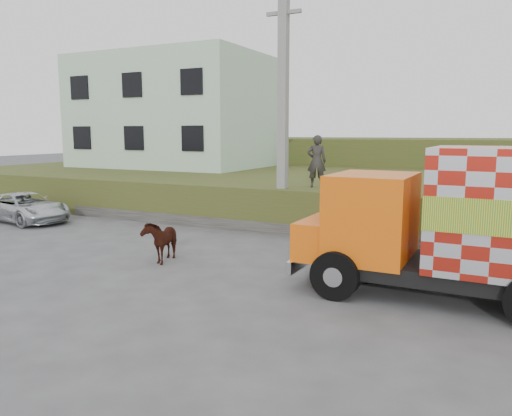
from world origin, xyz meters
The scene contains 10 objects.
ground centered at (0.00, 0.00, 0.00)m, with size 120.00×120.00×0.00m, color #474749.
embankment centered at (0.00, 10.00, 0.75)m, with size 40.00×12.00×1.50m, color #38501A.
embankment_far centered at (0.00, 22.00, 1.50)m, with size 40.00×12.00×3.00m, color #38501A.
retaining_strip centered at (-2.00, 4.20, 0.20)m, with size 16.00×0.50×0.40m, color #595651.
building centered at (-11.00, 13.00, 4.50)m, with size 10.00×8.00×6.00m, color #AFCDB3.
utility_pole centered at (-1.00, 4.60, 4.08)m, with size 1.20×0.30×8.00m.
cargo_truck centered at (5.58, -0.36, 1.60)m, with size 6.98×2.49×3.10m.
cow centered at (-2.30, -0.44, 0.56)m, with size 0.61×1.34×1.13m, color #311C0C.
suv centered at (-10.55, 2.02, 0.55)m, with size 1.84×3.99×1.11m, color #9EA4A7.
pedestrian centered at (-0.08, 5.41, 2.40)m, with size 0.65×0.43×1.79m, color #2B2826.
Camera 1 is at (5.68, -10.88, 3.37)m, focal length 35.00 mm.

